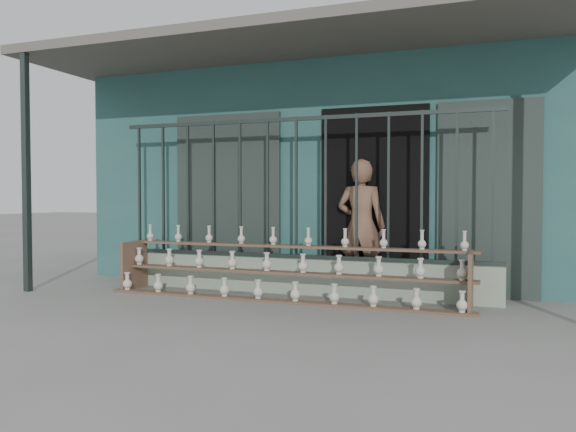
% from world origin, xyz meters
% --- Properties ---
extents(ground, '(60.00, 60.00, 0.00)m').
position_xyz_m(ground, '(0.00, 0.00, 0.00)').
color(ground, slate).
extents(workshop_building, '(7.40, 6.60, 3.21)m').
position_xyz_m(workshop_building, '(0.00, 4.23, 1.62)').
color(workshop_building, '#295652').
rests_on(workshop_building, ground).
extents(parapet_wall, '(5.00, 0.20, 0.45)m').
position_xyz_m(parapet_wall, '(0.00, 1.30, 0.23)').
color(parapet_wall, '#90A48D').
rests_on(parapet_wall, ground).
extents(security_fence, '(5.00, 0.04, 1.80)m').
position_xyz_m(security_fence, '(-0.00, 1.30, 1.35)').
color(security_fence, '#283330').
rests_on(security_fence, parapet_wall).
extents(shelf_rack, '(4.50, 0.68, 0.85)m').
position_xyz_m(shelf_rack, '(-0.01, 0.89, 0.36)').
color(shelf_rack, brown).
rests_on(shelf_rack, ground).
extents(elderly_woman, '(0.64, 0.43, 1.72)m').
position_xyz_m(elderly_woman, '(0.76, 1.66, 0.86)').
color(elderly_woman, brown).
rests_on(elderly_woman, ground).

